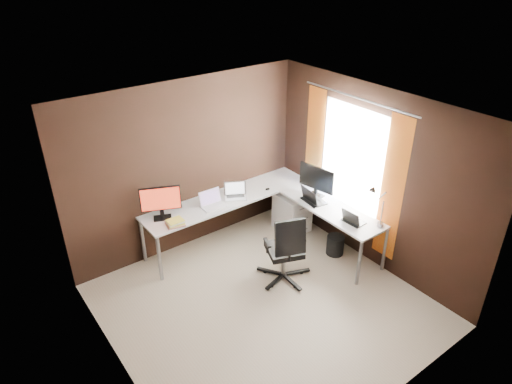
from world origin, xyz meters
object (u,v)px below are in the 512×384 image
monitor_left (161,201)px  book_stack (175,223)px  laptop_silver (235,194)px  office_chair (285,261)px  laptop_black_small (352,220)px  desk_lamp (376,202)px  laptop_white (212,203)px  drawer_pedestal (292,212)px  wastebasket (335,245)px  laptop_black_big (312,199)px  monitor_right (317,180)px

monitor_left → book_stack: bearing=-54.8°
laptop_silver → office_chair: office_chair is taller
laptop_black_small → desk_lamp: (0.16, -0.22, 0.32)m
laptop_white → drawer_pedestal: bearing=-11.2°
office_chair → wastebasket: office_chair is taller
drawer_pedestal → wastebasket: size_ratio=2.05×
laptop_white → monitor_left: bearing=171.4°
laptop_black_big → office_chair: office_chair is taller
wastebasket → book_stack: bearing=152.5°
drawer_pedestal → wastebasket: 0.91m
drawer_pedestal → laptop_black_big: (-0.06, -0.48, 0.48)m
laptop_black_big → wastebasket: (0.13, -0.41, -0.63)m
laptop_white → laptop_black_small: size_ratio=1.15×
monitor_right → office_chair: size_ratio=0.57×
monitor_left → laptop_white: monitor_left is taller
laptop_black_big → laptop_black_small: bearing=-169.0°
drawer_pedestal → monitor_right: (0.10, -0.39, 0.70)m
monitor_left → laptop_white: bearing=13.6°
laptop_white → laptop_black_small: 1.97m
drawer_pedestal → monitor_right: size_ratio=1.04×
laptop_black_small → office_chair: bearing=66.8°
laptop_white → laptop_black_small: (1.27, -1.50, -0.01)m
drawer_pedestal → laptop_white: bearing=167.2°
desk_lamp → office_chair: size_ratio=0.57×
office_chair → wastebasket: (0.96, -0.00, -0.15)m
monitor_right → office_chair: monitor_right is taller
drawer_pedestal → laptop_silver: size_ratio=1.53×
laptop_black_small → drawer_pedestal: bearing=-3.4°
drawer_pedestal → wastebasket: bearing=-85.5°
monitor_left → book_stack: monitor_left is taller
drawer_pedestal → monitor_right: monitor_right is taller
office_chair → laptop_white: bearing=129.1°
laptop_silver → book_stack: bearing=-141.9°
laptop_white → desk_lamp: 2.26m
drawer_pedestal → office_chair: office_chair is taller
laptop_black_big → office_chair: size_ratio=0.37×
drawer_pedestal → laptop_black_big: size_ratio=1.58×
monitor_right → book_stack: size_ratio=2.14×
drawer_pedestal → monitor_left: (-1.99, 0.42, 0.69)m
monitor_left → book_stack: 0.36m
laptop_white → wastebasket: size_ratio=1.16×
monitor_left → monitor_right: monitor_right is taller
monitor_left → desk_lamp: desk_lamp is taller
office_chair → monitor_right: bearing=48.1°
laptop_silver → laptop_black_small: 1.75m
laptop_silver → desk_lamp: desk_lamp is taller
laptop_silver → monitor_right: bearing=-5.9°
laptop_black_big → laptop_white: bearing=64.4°
monitor_left → wastebasket: (2.06, -1.31, -0.85)m
drawer_pedestal → desk_lamp: (0.15, -1.44, 0.79)m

